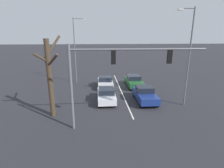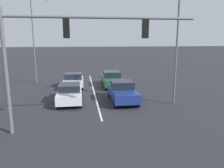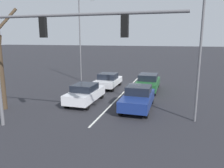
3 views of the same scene
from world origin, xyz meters
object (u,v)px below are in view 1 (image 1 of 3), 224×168
Objects in this scene: car_white_midlane_front at (106,95)px; street_lamp_right_shoulder at (76,47)px; car_navy_leftlane_front at (145,94)px; car_darkgreen_leftlane_second at (134,81)px; street_lamp_left_shoulder at (188,53)px; bare_tree_near at (50,76)px; traffic_signal_gantry at (112,68)px; car_silver_midlane_second at (105,82)px.

street_lamp_right_shoulder is at bearing -64.81° from car_white_midlane_front.
car_navy_leftlane_front reaches higher than car_white_midlane_front.
car_darkgreen_leftlane_second is 9.50m from street_lamp_right_shoulder.
street_lamp_left_shoulder reaches higher than bare_tree_near.
car_navy_leftlane_front is 0.44× the size of traffic_signal_gantry.
car_silver_midlane_second is at bearing -89.85° from traffic_signal_gantry.
traffic_signal_gantry reaches higher than car_silver_midlane_second.
street_lamp_right_shoulder is 1.34× the size of bare_tree_near.
street_lamp_left_shoulder is 1.35× the size of bare_tree_near.
traffic_signal_gantry is 8.34m from street_lamp_left_shoulder.
bare_tree_near is (0.97, 11.16, -1.59)m from street_lamp_right_shoulder.
street_lamp_left_shoulder is at bearing -153.73° from traffic_signal_gantry.
street_lamp_left_shoulder is at bearing 158.70° from car_navy_leftlane_front.
street_lamp_left_shoulder is (-11.48, 9.89, 0.01)m from street_lamp_right_shoulder.
street_lamp_right_shoulder reaches higher than bare_tree_near.
car_white_midlane_front is 0.61× the size of bare_tree_near.
car_white_midlane_front is 6.34m from bare_tree_near.
car_white_midlane_front is 0.89× the size of car_darkgreen_leftlane_second.
car_navy_leftlane_front is (-4.09, 0.30, 0.04)m from car_white_midlane_front.
traffic_signal_gantry is at bearing 26.27° from street_lamp_left_shoulder.
car_white_midlane_front is at bearing 53.24° from car_darkgreen_leftlane_second.
car_darkgreen_leftlane_second is at bearing -179.70° from car_silver_midlane_second.
car_white_midlane_front is 0.97× the size of car_navy_leftlane_front.
car_white_midlane_front is 6.61m from traffic_signal_gantry.
street_lamp_left_shoulder reaches higher than car_silver_midlane_second.
street_lamp_right_shoulder reaches higher than car_darkgreen_leftlane_second.
street_lamp_right_shoulder reaches higher than car_navy_leftlane_front.
street_lamp_left_shoulder is at bearing -174.19° from bare_tree_near.
car_navy_leftlane_front is 7.46m from traffic_signal_gantry.
street_lamp_left_shoulder is (-7.62, 1.67, 4.46)m from car_white_midlane_front.
bare_tree_near is (5.00, -2.41, -1.02)m from traffic_signal_gantry.
traffic_signal_gantry is 1.43× the size of bare_tree_near.
street_lamp_left_shoulder reaches higher than car_white_midlane_front.
bare_tree_near reaches higher than car_white_midlane_front.
car_white_midlane_front is 0.43× the size of traffic_signal_gantry.
car_white_midlane_front is 0.45× the size of street_lamp_left_shoulder.
car_navy_leftlane_front is 0.63× the size of bare_tree_near.
car_silver_midlane_second is (3.96, -5.72, -0.05)m from car_navy_leftlane_front.
car_navy_leftlane_front is 1.07× the size of car_silver_midlane_second.
street_lamp_right_shoulder reaches higher than car_white_midlane_front.
street_lamp_left_shoulder reaches higher than traffic_signal_gantry.
bare_tree_near is (4.97, 8.36, 2.87)m from car_silver_midlane_second.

